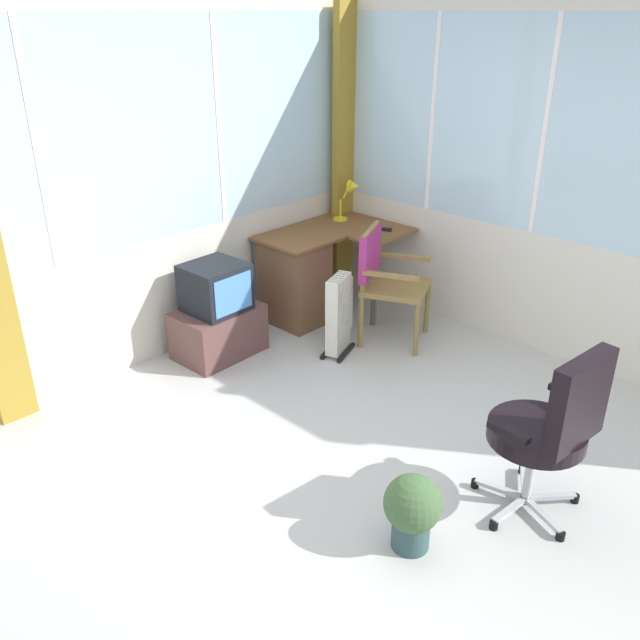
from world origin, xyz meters
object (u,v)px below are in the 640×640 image
tv_on_stand (218,315)px  potted_plant (412,509)px  desk (299,276)px  space_heater (340,314)px  desk_lamp (351,194)px  wooden_armchair (381,270)px  tv_remote (383,229)px  office_chair (553,424)px

tv_on_stand → potted_plant: (-0.62, -2.29, -0.09)m
desk → space_heater: size_ratio=1.82×
desk_lamp → tv_on_stand: (-1.55, -0.03, -0.64)m
wooden_armchair → tv_on_stand: bearing=146.3°
desk → tv_remote: (0.63, -0.38, 0.35)m
tv_on_stand → potted_plant: size_ratio=1.79×
tv_remote → space_heater: tv_remote is taller
tv_remote → tv_on_stand: tv_remote is taller
potted_plant → tv_on_stand: bearing=74.8°
office_chair → potted_plant: bearing=152.3°
desk → desk_lamp: desk_lamp is taller
desk → tv_remote: size_ratio=7.73×
tv_on_stand → desk_lamp: bearing=1.1°
tv_remote → tv_on_stand: size_ratio=0.20×
wooden_armchair → office_chair: size_ratio=0.93×
tv_on_stand → space_heater: (0.67, -0.65, -0.00)m
wooden_armchair → tv_on_stand: wooden_armchair is taller
office_chair → space_heater: (0.62, 1.99, -0.24)m
desk_lamp → office_chair: (-1.51, -2.67, -0.41)m
wooden_armchair → tv_on_stand: 1.32m
desk_lamp → office_chair: desk_lamp is taller
office_chair → space_heater: office_chair is taller
tv_remote → office_chair: bearing=-145.2°
wooden_armchair → desk_lamp: bearing=57.4°
tv_remote → space_heater: bearing=175.4°
tv_on_stand → space_heater: 0.93m
office_chair → space_heater: bearing=72.6°
desk_lamp → space_heater: (-0.89, -0.68, -0.65)m
tv_on_stand → wooden_armchair: bearing=-33.7°
desk_lamp → wooden_armchair: bearing=-122.6°
desk_lamp → potted_plant: 3.26m
desk → tv_on_stand: 0.87m
wooden_armchair → office_chair: (-1.03, -1.92, -0.02)m
tv_on_stand → potted_plant: bearing=-105.2°
desk → space_heater: desk is taller
wooden_armchair → tv_on_stand: size_ratio=1.24×
desk → wooden_armchair: wooden_armchair is taller
wooden_armchair → desk: bearing=106.0°
desk_lamp → potted_plant: desk_lamp is taller
potted_plant → desk: bearing=57.0°
office_chair → potted_plant: (-0.66, 0.35, -0.33)m
desk → tv_remote: bearing=-31.5°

